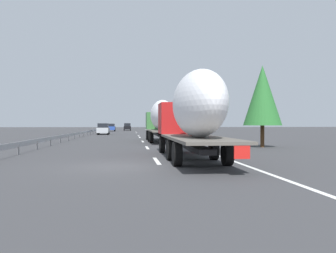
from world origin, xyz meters
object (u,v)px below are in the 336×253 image
Objects in this scene: car_blue_sedan at (112,127)px; car_silver_hatch at (103,129)px; truck_trailing at (193,112)px; car_black_suv at (127,127)px; road_sign at (172,122)px; truck_lead at (161,118)px.

car_silver_hatch reaches higher than car_blue_sedan.
truck_trailing is 2.65× the size of car_silver_hatch.
car_black_suv is (8.18, -3.73, 0.05)m from car_blue_sedan.
car_blue_sedan is 34.83m from road_sign.
truck_lead is 57.79m from car_black_suv.
truck_lead is 24.83m from car_silver_hatch.
car_blue_sedan is 0.94× the size of car_black_suv.
truck_lead is 16.60m from road_sign.
truck_trailing is 75.36m from car_black_suv.
truck_lead is 3.13× the size of car_blue_sedan.
truck_trailing is at bearing -180.00° from truck_lead.
truck_trailing reaches higher than car_black_suv.
car_black_suv is (57.65, 3.75, -1.41)m from truck_lead.
road_sign is at bearing -124.68° from car_silver_hatch.
car_blue_sedan is (67.08, 7.47, -1.49)m from truck_trailing.
car_blue_sedan is 25.84m from car_silver_hatch.
road_sign reaches higher than car_silver_hatch.
truck_trailing is (-17.61, -0.00, 0.04)m from truck_lead.
car_silver_hatch is (41.24, 7.49, -1.47)m from truck_trailing.
road_sign is at bearing -162.32° from car_blue_sedan.
truck_trailing reaches higher than road_sign.
car_black_suv is at bearing -6.28° from car_silver_hatch.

